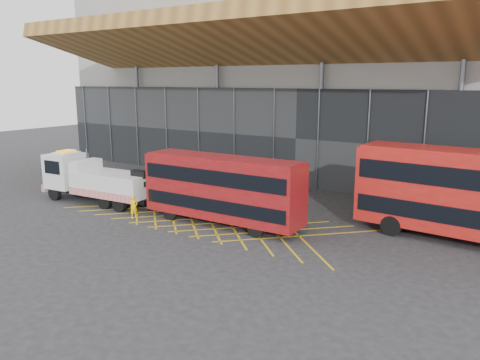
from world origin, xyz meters
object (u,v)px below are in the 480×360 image
Objects in this scene: worker at (134,207)px; bus_towed at (222,187)px; recovery_truck at (94,179)px; bus_second at (475,193)px.

bus_towed is at bearing -59.96° from worker.
recovery_truck is at bearing -176.98° from bus_towed.
recovery_truck is 24.57m from bus_second.
worker is (5.26, -1.29, -0.96)m from recovery_truck.
bus_towed is 0.83× the size of bus_second.
bus_second is at bearing 8.36° from recovery_truck.
recovery_truck is at bearing -163.87° from bus_second.
worker is (-18.70, -6.60, -2.05)m from bus_second.
bus_second is at bearing 17.74° from bus_towed.
bus_second is at bearing -61.27° from worker.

